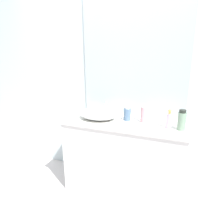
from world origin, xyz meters
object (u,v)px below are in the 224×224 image
at_px(spray_can, 182,120).
at_px(perfume_bottle, 127,114).
at_px(sink_basin, 99,113).
at_px(soap_dispenser, 169,120).
at_px(lotion_bottle, 144,114).

bearing_deg(spray_can, perfume_bottle, 169.58).
bearing_deg(sink_basin, perfume_bottle, 12.20).
distance_m(sink_basin, soap_dispenser, 0.72).
relative_size(sink_basin, lotion_bottle, 2.40).
bearing_deg(soap_dispenser, sink_basin, 178.43).
xyz_separation_m(sink_basin, perfume_bottle, (0.30, 0.06, 0.01)).
distance_m(lotion_bottle, perfume_bottle, 0.17).
relative_size(sink_basin, spray_can, 2.18).
bearing_deg(perfume_bottle, lotion_bottle, 0.88).
bearing_deg(perfume_bottle, sink_basin, -167.80).
relative_size(soap_dispenser, spray_can, 0.95).
relative_size(perfume_bottle, spray_can, 0.77).
height_order(sink_basin, lotion_bottle, lotion_bottle).
bearing_deg(perfume_bottle, soap_dispenser, -11.16).
xyz_separation_m(perfume_bottle, spray_can, (0.54, -0.10, 0.02)).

